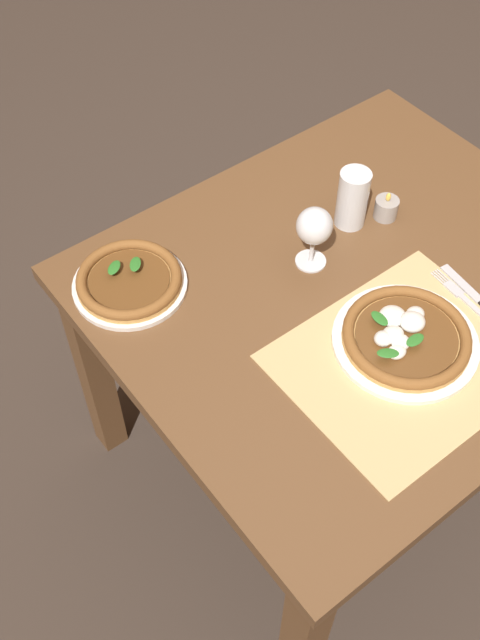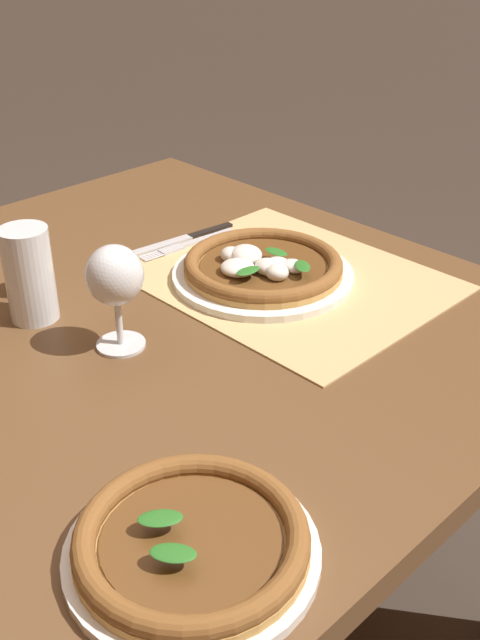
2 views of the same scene
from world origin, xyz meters
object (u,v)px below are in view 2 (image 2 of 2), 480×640
object	(u,v)px
fork	(188,244)
knife	(184,239)
pint_glass	(30,276)
pizza_near	(262,268)
wine_glass	(115,280)
votive_candle	(28,279)
pizza_far	(192,543)

from	to	relation	value
fork	knife	distance (m)	0.03
pint_glass	knife	xyz separation A→B (m)	(0.05, -0.34, -0.06)
pint_glass	knife	bearing A→B (deg)	-80.91
pizza_near	pint_glass	distance (m)	0.37
pizza_near	fork	world-z (taller)	pizza_near
wine_glass	knife	bearing A→B (deg)	-54.84
fork	votive_candle	distance (m)	0.30
pizza_far	pint_glass	xyz separation A→B (m)	(0.52, -0.14, 0.05)
pizza_far	fork	bearing A→B (deg)	-40.68
pizza_near	pizza_far	bearing A→B (deg)	127.50
votive_candle	pizza_near	bearing A→B (deg)	-128.41
wine_glass	fork	xyz separation A→B (m)	(0.19, -0.29, -0.10)
pint_glass	fork	world-z (taller)	pint_glass
pizza_near	pizza_far	distance (m)	0.60
wine_glass	pint_glass	distance (m)	0.17
knife	pint_glass	bearing A→B (deg)	99.09
pizza_near	pint_glass	xyz separation A→B (m)	(0.15, 0.33, 0.05)
pizza_near	votive_candle	xyz separation A→B (m)	(0.23, 0.30, 0.00)
pizza_near	knife	world-z (taller)	pizza_near
wine_glass	pint_glass	size ratio (longest dim) A/B	1.07
pizza_far	votive_candle	world-z (taller)	votive_candle
pizza_near	wine_glass	xyz separation A→B (m)	(-0.00, 0.29, 0.08)
pizza_near	pizza_far	world-z (taller)	pizza_near
votive_candle	pizza_far	bearing A→B (deg)	163.45
pizza_near	fork	xyz separation A→B (m)	(0.19, 0.00, -0.02)
pizza_near	votive_candle	bearing A→B (deg)	51.59
wine_glass	knife	distance (m)	0.38
pizza_near	knife	distance (m)	0.21
pizza_near	pint_glass	world-z (taller)	pint_glass
pizza_near	votive_candle	size ratio (longest dim) A/B	4.17
pizza_far	fork	xyz separation A→B (m)	(0.55, -0.47, -0.01)
pint_glass	votive_candle	world-z (taller)	pint_glass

